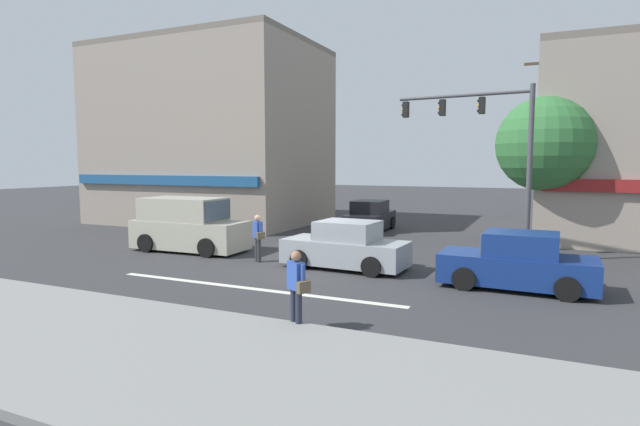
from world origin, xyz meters
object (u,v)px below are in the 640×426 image
Objects in this scene: van_parked_curbside at (188,226)px; pedestrian_foreground_with_bag at (297,285)px; utility_pole_far_right at (539,147)px; traffic_light_mast at (492,140)px; sedan_crossing_rightbound at (346,247)px; street_tree at (545,144)px; pedestrian_mid_crossing at (258,235)px; sedan_waiting_far at (517,263)px; sedan_crossing_leftbound at (370,217)px; utility_pole_near_left at (221,142)px.

van_parked_curbside is 2.78× the size of pedestrian_foreground_with_bag.
van_parked_curbside is (-12.54, -7.59, -3.17)m from utility_pole_far_right.
van_parked_curbside reaches higher than pedestrian_foreground_with_bag.
traffic_light_mast reaches higher than sedan_crossing_rightbound.
pedestrian_mid_crossing is at bearing -139.24° from street_tree.
sedan_waiting_far is at bearing -6.09° from sedan_crossing_rightbound.
pedestrian_foreground_with_bag is at bearing -105.48° from traffic_light_mast.
pedestrian_mid_crossing is (-0.99, -9.36, 0.24)m from sedan_crossing_leftbound.
sedan_crossing_leftbound is at bearing 27.33° from utility_pole_near_left.
pedestrian_mid_crossing is at bearing -174.72° from sedan_crossing_rightbound.
utility_pole_near_left is 2.11× the size of sedan_waiting_far.
utility_pole_far_right is 12.59m from pedestrian_mid_crossing.
van_parked_curbside is 1.11× the size of sedan_crossing_rightbound.
street_tree is at bearing 64.70° from traffic_light_mast.
utility_pole_near_left is 11.19m from sedan_crossing_rightbound.
street_tree is 8.93m from sedan_crossing_leftbound.
street_tree is 4.05m from traffic_light_mast.
utility_pole_far_right reaches higher than sedan_crossing_rightbound.
utility_pole_near_left is 2.09× the size of sedan_crossing_rightbound.
van_parked_curbside is at bearing -151.34° from street_tree.
van_parked_curbside is (-12.77, -6.98, -3.25)m from street_tree.
utility_pole_far_right reaches higher than van_parked_curbside.
sedan_waiting_far is (7.54, -9.63, 0.00)m from sedan_crossing_leftbound.
sedan_waiting_far is at bearing -91.87° from utility_pole_far_right.
pedestrian_mid_crossing is at bearing -150.51° from traffic_light_mast.
traffic_light_mast is at bearing 16.74° from van_parked_curbside.
pedestrian_foreground_with_bag is (-3.99, -5.61, 0.24)m from sedan_waiting_far.
utility_pole_near_left is 13.14m from traffic_light_mast.
utility_pole_far_right is 8.61m from sedan_crossing_leftbound.
utility_pole_near_left is at bearing 172.29° from traffic_light_mast.
traffic_light_mast is at bearing 43.02° from sedan_crossing_rightbound.
sedan_waiting_far is 2.48× the size of pedestrian_mid_crossing.
utility_pole_far_right reaches higher than sedan_waiting_far.
utility_pole_near_left is 5.24× the size of pedestrian_foreground_with_bag.
sedan_crossing_leftbound is at bearing 83.98° from pedestrian_mid_crossing.
sedan_crossing_leftbound is 9.76m from van_parked_curbside.
utility_pole_far_right is at bearing 110.55° from street_tree.
utility_pole_near_left is 15.98m from sedan_waiting_far.
pedestrian_mid_crossing is at bearing -96.02° from sedan_crossing_leftbound.
van_parked_curbside is at bearing -163.26° from traffic_light_mast.
utility_pole_far_right is 10.45m from sedan_crossing_rightbound.
van_parked_curbside is at bearing -118.90° from sedan_crossing_leftbound.
van_parked_curbside reaches higher than sedan_crossing_leftbound.
sedan_crossing_leftbound and sedan_waiting_far have the same top height.
utility_pole_far_right is 4.53m from traffic_light_mast.
pedestrian_mid_crossing is (-4.53, 5.89, 0.00)m from pedestrian_foreground_with_bag.
street_tree is at bearing 40.76° from pedestrian_mid_crossing.
utility_pole_near_left is 5.24× the size of pedestrian_mid_crossing.
utility_pole_near_left reaches higher than traffic_light_mast.
utility_pole_near_left is at bearing 147.83° from sedan_crossing_rightbound.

